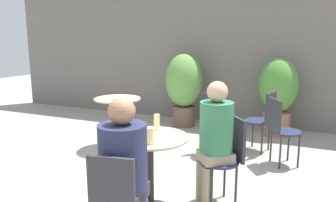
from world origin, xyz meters
TOP-DOWN VIEW (x-y plane):
  - storefront_wall at (0.00, 3.51)m, footprint 10.00×0.06m
  - cafe_table_near at (0.06, -0.06)m, footprint 0.69×0.69m
  - cafe_table_far at (-1.21, 1.42)m, footprint 0.67×0.67m
  - bistro_chair_0 at (0.18, -0.81)m, footprint 0.38×0.40m
  - bistro_chair_1 at (0.65, 0.43)m, footprint 0.44×0.44m
  - bistro_chair_3 at (0.14, 1.73)m, footprint 0.43×0.44m
  - bistro_chair_4 at (0.78, 2.09)m, footprint 0.41×0.40m
  - bistro_chair_5 at (1.03, 1.65)m, footprint 0.44×0.43m
  - seated_person_0 at (0.16, -0.67)m, footprint 0.34×0.38m
  - seated_person_1 at (0.55, 0.34)m, footprint 0.40×0.40m
  - beer_glass_0 at (0.16, -0.24)m, footprint 0.07×0.07m
  - beer_glass_1 at (0.03, 0.15)m, footprint 0.06×0.06m
  - potted_plant_0 at (-0.76, 2.97)m, footprint 0.68×0.68m
  - potted_plant_1 at (0.87, 3.06)m, footprint 0.63×0.63m

SIDE VIEW (x-z plane):
  - cafe_table_far at x=-1.21m, z-range 0.14..0.89m
  - cafe_table_near at x=0.06m, z-range 0.14..0.89m
  - bistro_chair_0 at x=0.18m, z-range 0.09..0.96m
  - bistro_chair_1 at x=0.65m, z-range 0.09..0.96m
  - bistro_chair_3 at x=0.14m, z-range 0.09..0.96m
  - bistro_chair_4 at x=0.78m, z-range 0.09..0.96m
  - bistro_chair_5 at x=1.03m, z-range 0.09..0.96m
  - seated_person_0 at x=0.16m, z-range 0.11..1.33m
  - potted_plant_1 at x=0.87m, z-range 0.08..1.38m
  - seated_person_1 at x=0.55m, z-range 0.12..1.34m
  - potted_plant_0 at x=-0.76m, z-range 0.10..1.43m
  - beer_glass_0 at x=0.16m, z-range 0.75..0.89m
  - beer_glass_1 at x=0.03m, z-range 0.75..0.90m
  - storefront_wall at x=0.00m, z-range 0.00..3.00m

